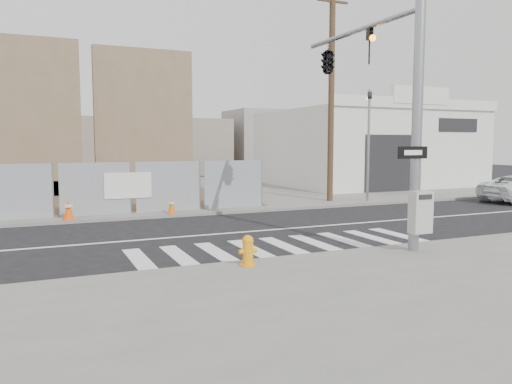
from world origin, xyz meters
name	(u,v)px	position (x,y,z in m)	size (l,w,h in m)	color
ground	(249,232)	(0.00, 0.00, 0.00)	(100.00, 100.00, 0.00)	black
sidewalk_far	(155,191)	(0.00, 14.00, 0.06)	(50.00, 20.00, 0.12)	slate
signal_pole	(354,78)	(2.49, -2.05, 4.78)	(0.96, 5.87, 7.00)	gray
far_signal_pole	(369,129)	(8.00, 4.60, 3.48)	(0.16, 0.20, 5.60)	gray
concrete_wall_left	(18,133)	(-7.00, 13.08, 3.38)	(6.00, 1.30, 8.00)	brown
concrete_wall_right	(145,134)	(-0.50, 14.08, 3.38)	(5.50, 1.30, 8.00)	brown
auto_shop	(366,148)	(14.00, 12.97, 2.54)	(12.00, 10.20, 5.95)	silver
utility_pole_right	(331,92)	(6.50, 5.50, 5.20)	(1.60, 0.28, 10.00)	#503C25
fire_hydrant	(248,251)	(-1.98, -4.55, 0.46)	(0.43, 0.39, 0.69)	orange
traffic_cone_c	(68,209)	(-5.24, 4.22, 0.50)	(0.45, 0.45, 0.78)	#FF4F0D
traffic_cone_d	(171,206)	(-1.49, 4.22, 0.44)	(0.39, 0.39, 0.65)	#D7640B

